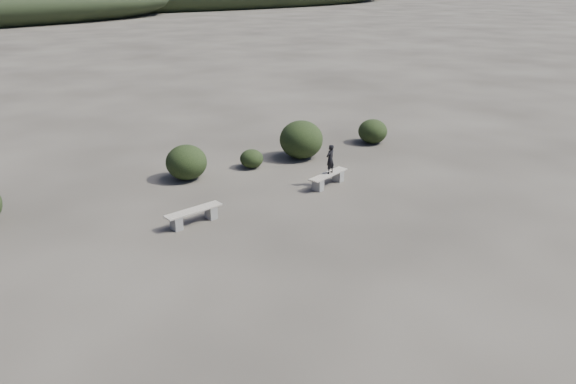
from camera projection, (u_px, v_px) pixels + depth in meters
ground at (372, 276)px, 13.71m from camera, size 1200.00×1200.00×0.00m
bench_left at (194, 215)px, 16.48m from camera, size 1.83×0.64×0.45m
bench_right at (328, 178)px, 19.41m from camera, size 1.80×0.89×0.44m
seated_person at (330, 159)px, 19.21m from camera, size 0.43×0.35×1.02m
shrub_b at (186, 162)px, 19.92m from camera, size 1.46×1.46×1.25m
shrub_c at (252, 159)px, 21.18m from camera, size 0.88×0.88×0.71m
shrub_d at (301, 140)px, 22.15m from camera, size 1.72×1.72×1.51m
shrub_e at (373, 131)px, 24.16m from camera, size 1.25×1.25×1.04m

